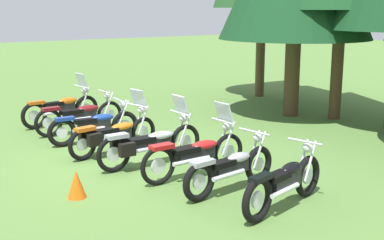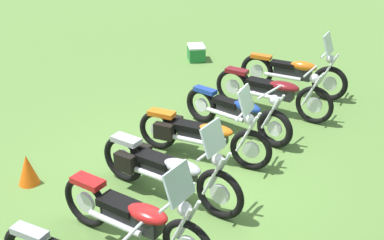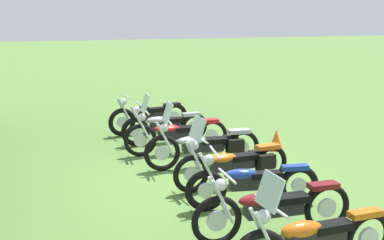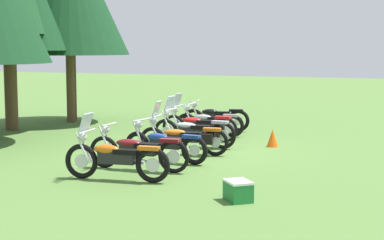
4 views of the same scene
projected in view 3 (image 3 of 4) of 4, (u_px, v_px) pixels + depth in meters
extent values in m
plane|color=#547A38|center=(210.00, 177.00, 10.23)|extent=(80.00, 80.00, 0.00)
torus|color=black|center=(368.00, 238.00, 6.73)|extent=(0.19, 0.74, 0.73)
cylinder|color=silver|center=(368.00, 238.00, 6.73)|extent=(0.08, 0.28, 0.28)
cube|color=black|center=(316.00, 239.00, 6.43)|extent=(0.27, 0.79, 0.26)
ellipsoid|color=#D16014|center=(302.00, 230.00, 6.32)|extent=(0.29, 0.57, 0.20)
cube|color=black|center=(332.00, 227.00, 6.48)|extent=(0.27, 0.54, 0.10)
cube|color=#D16014|center=(365.00, 214.00, 6.63)|extent=(0.22, 0.46, 0.08)
cylinder|color=silver|center=(267.00, 237.00, 6.08)|extent=(0.08, 0.34, 0.65)
cylinder|color=silver|center=(261.00, 232.00, 6.20)|extent=(0.08, 0.34, 0.65)
cylinder|color=silver|center=(271.00, 206.00, 6.10)|extent=(0.75, 0.12, 0.04)
sphere|color=silver|center=(264.00, 217.00, 6.09)|extent=(0.19, 0.19, 0.17)
cylinder|color=silver|center=(322.00, 240.00, 6.62)|extent=(0.17, 0.78, 0.08)
cube|color=silver|center=(270.00, 191.00, 6.05)|extent=(0.45, 0.20, 0.39)
torus|color=black|center=(217.00, 221.00, 7.26)|extent=(0.12, 0.73, 0.73)
cylinder|color=silver|center=(217.00, 221.00, 7.26)|extent=(0.06, 0.29, 0.29)
torus|color=black|center=(327.00, 208.00, 7.73)|extent=(0.12, 0.73, 0.73)
cylinder|color=silver|center=(327.00, 208.00, 7.73)|extent=(0.06, 0.29, 0.29)
cube|color=black|center=(274.00, 207.00, 7.47)|extent=(0.25, 0.85, 0.23)
ellipsoid|color=maroon|center=(259.00, 200.00, 7.38)|extent=(0.30, 0.61, 0.18)
cube|color=black|center=(289.00, 199.00, 7.51)|extent=(0.28, 0.57, 0.10)
cube|color=maroon|center=(323.00, 186.00, 7.63)|extent=(0.22, 0.45, 0.08)
cylinder|color=silver|center=(223.00, 202.00, 7.14)|extent=(0.06, 0.34, 0.65)
cylinder|color=silver|center=(219.00, 198.00, 7.29)|extent=(0.06, 0.34, 0.65)
cylinder|color=silver|center=(227.00, 176.00, 7.16)|extent=(0.64, 0.06, 0.04)
sphere|color=silver|center=(221.00, 185.00, 7.16)|extent=(0.18, 0.18, 0.17)
cylinder|color=silver|center=(281.00, 208.00, 7.67)|extent=(0.11, 0.84, 0.08)
torus|color=black|center=(206.00, 191.00, 8.49)|extent=(0.18, 0.69, 0.68)
cylinder|color=silver|center=(206.00, 191.00, 8.49)|extent=(0.07, 0.26, 0.25)
torus|color=black|center=(299.00, 185.00, 8.74)|extent=(0.18, 0.69, 0.68)
cylinder|color=silver|center=(299.00, 185.00, 8.74)|extent=(0.07, 0.26, 0.25)
cube|color=black|center=(253.00, 182.00, 8.60)|extent=(0.24, 0.79, 0.23)
ellipsoid|color=navy|center=(240.00, 174.00, 8.53)|extent=(0.27, 0.57, 0.18)
cube|color=black|center=(266.00, 175.00, 8.61)|extent=(0.25, 0.53, 0.10)
cube|color=navy|center=(295.00, 168.00, 8.66)|extent=(0.20, 0.45, 0.08)
cylinder|color=silver|center=(210.00, 174.00, 8.38)|extent=(0.07, 0.34, 0.65)
cylinder|color=silver|center=(209.00, 172.00, 8.50)|extent=(0.07, 0.34, 0.65)
cylinder|color=silver|center=(215.00, 152.00, 8.38)|extent=(0.73, 0.10, 0.04)
sphere|color=silver|center=(209.00, 160.00, 8.39)|extent=(0.18, 0.18, 0.17)
cylinder|color=silver|center=(261.00, 184.00, 8.75)|extent=(0.15, 0.78, 0.08)
torus|color=black|center=(191.00, 174.00, 9.32)|extent=(0.21, 0.69, 0.69)
cylinder|color=silver|center=(191.00, 174.00, 9.32)|extent=(0.09, 0.27, 0.26)
torus|color=black|center=(271.00, 163.00, 9.96)|extent=(0.21, 0.69, 0.69)
cylinder|color=silver|center=(271.00, 163.00, 9.96)|extent=(0.09, 0.27, 0.26)
cube|color=black|center=(232.00, 163.00, 9.62)|extent=(0.34, 0.83, 0.21)
ellipsoid|color=#D16014|center=(222.00, 158.00, 9.50)|extent=(0.36, 0.61, 0.16)
cube|color=black|center=(243.00, 157.00, 9.69)|extent=(0.34, 0.57, 0.10)
cube|color=#D16014|center=(268.00, 147.00, 9.86)|extent=(0.27, 0.47, 0.08)
cylinder|color=silver|center=(196.00, 159.00, 9.20)|extent=(0.10, 0.34, 0.65)
cylinder|color=silver|center=(193.00, 156.00, 9.35)|extent=(0.10, 0.34, 0.65)
cylinder|color=silver|center=(199.00, 138.00, 9.24)|extent=(0.75, 0.16, 0.04)
sphere|color=silver|center=(194.00, 145.00, 9.23)|extent=(0.20, 0.20, 0.17)
cylinder|color=silver|center=(238.00, 164.00, 9.83)|extent=(0.21, 0.81, 0.08)
cube|color=silver|center=(198.00, 128.00, 9.19)|extent=(0.46, 0.22, 0.39)
cube|color=black|center=(267.00, 162.00, 9.71)|extent=(0.19, 0.34, 0.26)
cube|color=black|center=(257.00, 157.00, 10.01)|extent=(0.19, 0.34, 0.26)
torus|color=black|center=(162.00, 153.00, 10.53)|extent=(0.10, 0.74, 0.74)
cylinder|color=silver|center=(162.00, 153.00, 10.53)|extent=(0.05, 0.29, 0.29)
torus|color=black|center=(242.00, 147.00, 10.94)|extent=(0.10, 0.74, 0.74)
cylinder|color=silver|center=(242.00, 147.00, 10.94)|extent=(0.05, 0.29, 0.29)
cube|color=black|center=(203.00, 146.00, 10.72)|extent=(0.23, 0.83, 0.21)
ellipsoid|color=#9EA0A8|center=(192.00, 140.00, 10.63)|extent=(0.29, 0.59, 0.16)
cube|color=black|center=(214.00, 140.00, 10.75)|extent=(0.27, 0.56, 0.10)
cube|color=#9EA0A8|center=(239.00, 131.00, 10.85)|extent=(0.21, 0.44, 0.08)
cylinder|color=silver|center=(166.00, 139.00, 10.40)|extent=(0.04, 0.34, 0.65)
cylinder|color=silver|center=(164.00, 137.00, 10.57)|extent=(0.04, 0.34, 0.65)
cylinder|color=silver|center=(169.00, 122.00, 10.43)|extent=(0.68, 0.04, 0.04)
sphere|color=silver|center=(164.00, 128.00, 10.43)|extent=(0.17, 0.17, 0.17)
cylinder|color=silver|center=(210.00, 147.00, 10.92)|extent=(0.08, 0.83, 0.08)
cube|color=silver|center=(168.00, 113.00, 10.39)|extent=(0.44, 0.15, 0.39)
cube|color=black|center=(236.00, 146.00, 10.70)|extent=(0.14, 0.32, 0.26)
cube|color=black|center=(230.00, 141.00, 11.05)|extent=(0.14, 0.32, 0.26)
torus|color=black|center=(140.00, 140.00, 11.54)|extent=(0.09, 0.73, 0.73)
cylinder|color=silver|center=(140.00, 140.00, 11.54)|extent=(0.05, 0.29, 0.29)
torus|color=black|center=(212.00, 136.00, 11.93)|extent=(0.09, 0.73, 0.73)
cylinder|color=silver|center=(212.00, 136.00, 11.93)|extent=(0.05, 0.29, 0.29)
cube|color=black|center=(177.00, 134.00, 11.72)|extent=(0.24, 0.80, 0.22)
ellipsoid|color=#B21919|center=(167.00, 128.00, 11.63)|extent=(0.30, 0.57, 0.17)
cube|color=black|center=(186.00, 129.00, 11.75)|extent=(0.28, 0.54, 0.10)
cube|color=#B21919|center=(209.00, 121.00, 11.84)|extent=(0.22, 0.44, 0.08)
cylinder|color=silver|center=(143.00, 128.00, 11.40)|extent=(0.04, 0.34, 0.65)
cylinder|color=silver|center=(142.00, 126.00, 11.57)|extent=(0.04, 0.34, 0.65)
cylinder|color=silver|center=(146.00, 111.00, 11.44)|extent=(0.68, 0.04, 0.04)
sphere|color=silver|center=(142.00, 117.00, 11.44)|extent=(0.17, 0.17, 0.17)
cylinder|color=silver|center=(183.00, 135.00, 11.92)|extent=(0.08, 0.80, 0.08)
cube|color=silver|center=(145.00, 103.00, 11.39)|extent=(0.44, 0.15, 0.39)
torus|color=black|center=(135.00, 132.00, 12.41)|extent=(0.19, 0.69, 0.68)
cylinder|color=silver|center=(135.00, 132.00, 12.41)|extent=(0.08, 0.26, 0.25)
torus|color=black|center=(194.00, 127.00, 12.92)|extent=(0.19, 0.69, 0.68)
cylinder|color=silver|center=(194.00, 127.00, 12.92)|extent=(0.08, 0.26, 0.25)
cube|color=black|center=(165.00, 125.00, 12.65)|extent=(0.27, 0.75, 0.22)
ellipsoid|color=#9EA0A8|center=(157.00, 120.00, 12.55)|extent=(0.29, 0.54, 0.17)
cube|color=black|center=(173.00, 120.00, 12.69)|extent=(0.27, 0.51, 0.10)
cube|color=#9EA0A8|center=(191.00, 114.00, 12.83)|extent=(0.22, 0.46, 0.08)
cylinder|color=silver|center=(138.00, 120.00, 12.30)|extent=(0.08, 0.34, 0.65)
cylinder|color=silver|center=(137.00, 118.00, 12.43)|extent=(0.08, 0.34, 0.65)
cylinder|color=silver|center=(140.00, 105.00, 12.32)|extent=(0.72, 0.11, 0.04)
sphere|color=silver|center=(137.00, 110.00, 12.32)|extent=(0.19, 0.19, 0.17)
cylinder|color=silver|center=(170.00, 127.00, 12.83)|extent=(0.16, 0.74, 0.08)
torus|color=black|center=(122.00, 122.00, 13.33)|extent=(0.27, 0.72, 0.71)
cylinder|color=silver|center=(122.00, 122.00, 13.33)|extent=(0.11, 0.27, 0.27)
torus|color=black|center=(175.00, 117.00, 13.98)|extent=(0.27, 0.72, 0.71)
cylinder|color=silver|center=(175.00, 117.00, 13.98)|extent=(0.11, 0.27, 0.27)
cube|color=black|center=(149.00, 115.00, 13.63)|extent=(0.35, 0.75, 0.25)
ellipsoid|color=black|center=(142.00, 110.00, 13.51)|extent=(0.35, 0.56, 0.20)
cube|color=black|center=(156.00, 110.00, 13.70)|extent=(0.32, 0.52, 0.10)
cube|color=black|center=(172.00, 105.00, 13.88)|extent=(0.27, 0.47, 0.08)
cylinder|color=silver|center=(125.00, 111.00, 13.23)|extent=(0.12, 0.34, 0.65)
cylinder|color=silver|center=(123.00, 110.00, 13.36)|extent=(0.12, 0.34, 0.65)
cylinder|color=silver|center=(127.00, 97.00, 13.26)|extent=(0.63, 0.17, 0.04)
sphere|color=silver|center=(123.00, 102.00, 13.24)|extent=(0.20, 0.20, 0.17)
cylinder|color=silver|center=(153.00, 117.00, 13.83)|extent=(0.24, 0.73, 0.08)
cone|color=#EA590F|center=(276.00, 140.00, 12.07)|extent=(0.32, 0.32, 0.48)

